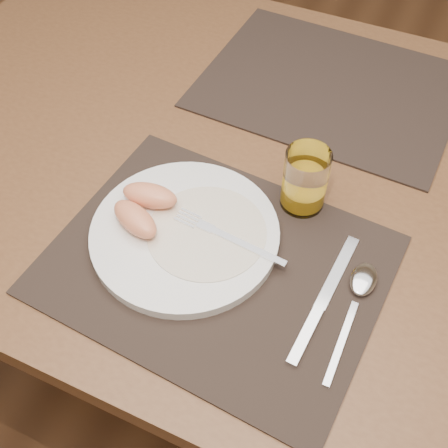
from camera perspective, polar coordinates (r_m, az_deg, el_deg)
ground at (r=1.54m, az=2.93°, el=-13.62°), size 5.00×5.00×0.00m
table at (r=0.98m, az=4.51°, el=2.92°), size 1.40×0.90×0.75m
placemat_near at (r=0.78m, az=-0.81°, el=-4.13°), size 0.47×0.38×0.00m
placemat_far at (r=1.07m, az=10.68°, el=13.57°), size 0.46×0.37×0.00m
plate at (r=0.80m, az=-4.00°, el=-0.96°), size 0.27×0.27×0.02m
plate_dressing at (r=0.79m, az=-1.77°, el=-0.78°), size 0.17×0.17×0.00m
fork at (r=0.79m, az=-0.40°, el=-0.98°), size 0.18×0.04×0.00m
knife at (r=0.75m, az=9.66°, el=-8.38°), size 0.03×0.22×0.01m
spoon at (r=0.77m, az=13.69°, el=-6.34°), size 0.04×0.19×0.01m
juice_glass at (r=0.82m, az=8.20°, el=4.24°), size 0.07×0.07×0.10m
grapefruit_wedges at (r=0.81m, az=-8.27°, el=1.71°), size 0.09×0.11×0.03m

